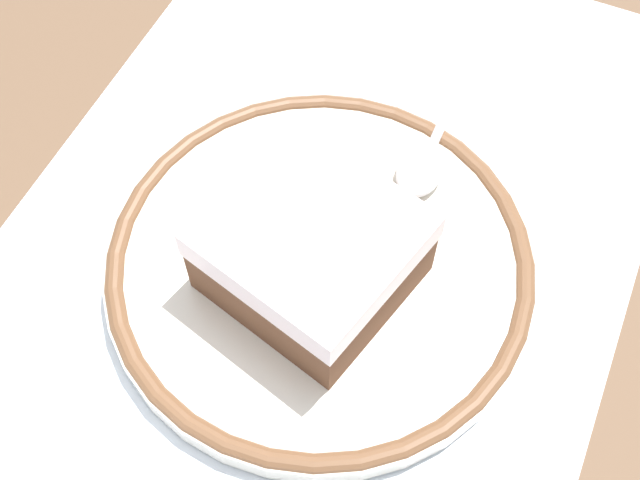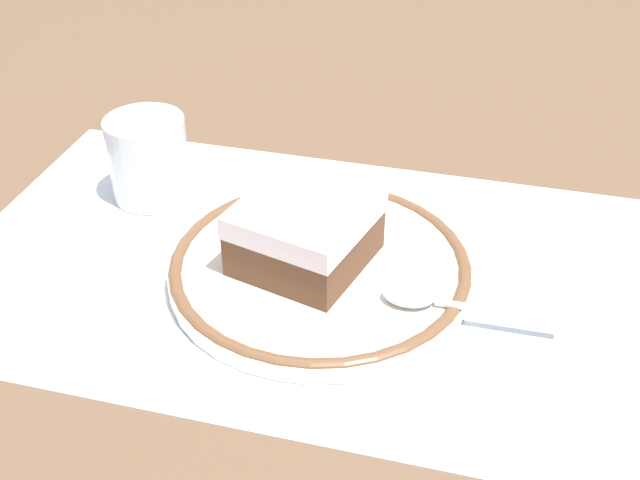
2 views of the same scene
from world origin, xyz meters
name	(u,v)px [view 1 (image 1 of 2)]	position (x,y,z in m)	size (l,w,h in m)	color
ground_plane	(297,284)	(0.00, 0.00, 0.00)	(2.40, 2.40, 0.00)	brown
placemat	(297,283)	(0.00, 0.00, 0.00)	(0.55, 0.33, 0.00)	silver
plate	(320,264)	(0.01, -0.01, 0.01)	(0.23, 0.23, 0.02)	silver
cake_slice	(313,250)	(0.00, -0.01, 0.04)	(0.11, 0.11, 0.05)	brown
spoon	(428,154)	(0.09, -0.04, 0.02)	(0.12, 0.03, 0.01)	silver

